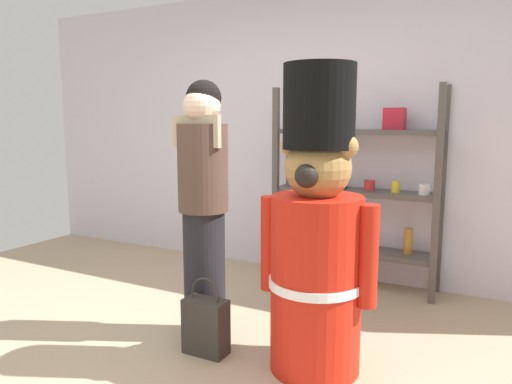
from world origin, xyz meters
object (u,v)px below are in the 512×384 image
(merchandise_shelf, at_px, (356,186))
(person_shopper, at_px, (203,203))
(teddy_bear_guard, at_px, (317,240))
(shopping_bag, at_px, (206,325))

(merchandise_shelf, xyz_separation_m, person_shopper, (-0.58, -1.44, 0.03))
(teddy_bear_guard, distance_m, shopping_bag, 0.89)
(merchandise_shelf, distance_m, shopping_bag, 1.85)
(merchandise_shelf, height_order, shopping_bag, merchandise_shelf)
(teddy_bear_guard, relative_size, person_shopper, 1.03)
(teddy_bear_guard, relative_size, shopping_bag, 3.56)
(merchandise_shelf, relative_size, shopping_bag, 3.51)
(merchandise_shelf, xyz_separation_m, teddy_bear_guard, (0.22, -1.52, -0.10))
(person_shopper, relative_size, shopping_bag, 3.46)
(merchandise_shelf, relative_size, person_shopper, 1.01)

